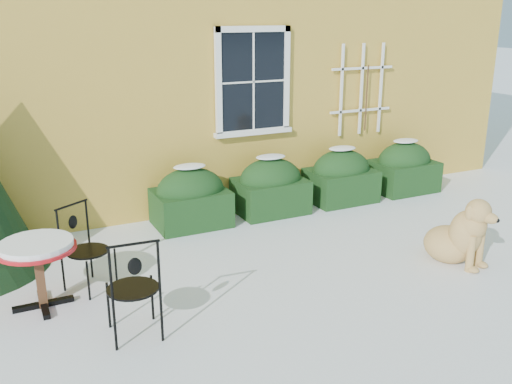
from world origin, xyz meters
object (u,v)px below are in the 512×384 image
patio_chair_far (85,248)px  bistro_table (37,253)px  patio_chair_near (133,287)px  dog (460,236)px

patio_chair_far → bistro_table: bearing=174.1°
patio_chair_near → dog: 4.02m
patio_chair_near → patio_chair_far: (-0.23, 1.25, -0.03)m
bistro_table → patio_chair_far: 0.58m
patio_chair_far → dog: (4.24, -1.33, -0.12)m
bistro_table → patio_chair_far: size_ratio=0.82×
patio_chair_near → patio_chair_far: bearing=-75.4°
bistro_table → dog: dog is taller
bistro_table → patio_chair_near: size_ratio=0.77×
patio_chair_near → dog: (4.01, -0.08, -0.15)m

